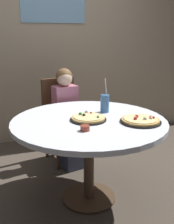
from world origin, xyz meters
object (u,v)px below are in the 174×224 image
(pizza_cheese, at_px, (141,120))
(sauce_bowl, at_px, (85,128))
(pizza_veggie, at_px, (88,118))
(chair_wooden, at_px, (62,115))
(dining_table, at_px, (89,130))
(soda_cup, at_px, (105,103))
(diner_child, at_px, (68,123))

(pizza_cheese, height_order, sauce_bowl, pizza_cheese)
(pizza_veggie, bearing_deg, sauce_bowl, -114.03)
(pizza_veggie, distance_m, sauce_bowl, 0.25)
(chair_wooden, relative_size, pizza_cheese, 2.87)
(pizza_veggie, height_order, sauce_bowl, pizza_veggie)
(chair_wooden, bearing_deg, dining_table, -88.96)
(pizza_cheese, xyz_separation_m, soda_cup, (-0.16, 0.37, 0.06))
(pizza_veggie, relative_size, soda_cup, 0.98)
(chair_wooden, height_order, pizza_veggie, chair_wooden)
(pizza_cheese, distance_m, sauce_bowl, 0.49)
(soda_cup, bearing_deg, pizza_veggie, -141.03)
(dining_table, distance_m, chair_wooden, 0.93)
(dining_table, bearing_deg, soda_cup, 37.82)
(pizza_cheese, bearing_deg, dining_table, 150.54)
(chair_wooden, distance_m, sauce_bowl, 1.20)
(dining_table, distance_m, soda_cup, 0.31)
(soda_cup, xyz_separation_m, sauce_bowl, (-0.32, -0.41, -0.06))
(pizza_cheese, height_order, soda_cup, soda_cup)
(chair_wooden, xyz_separation_m, soda_cup, (0.22, -0.76, 0.30))
(soda_cup, bearing_deg, diner_child, 108.33)
(soda_cup, height_order, sauce_bowl, soda_cup)
(diner_child, distance_m, pizza_cheese, 1.05)
(pizza_cheese, bearing_deg, chair_wooden, 108.76)
(pizza_cheese, bearing_deg, pizza_veggie, 153.44)
(dining_table, xyz_separation_m, sauce_bowl, (-0.12, -0.25, 0.11))
(chair_wooden, bearing_deg, pizza_veggie, -89.77)
(pizza_veggie, bearing_deg, chair_wooden, 90.23)
(diner_child, relative_size, sauce_bowl, 15.46)
(soda_cup, relative_size, sauce_bowl, 4.39)
(soda_cup, distance_m, sauce_bowl, 0.53)
(pizza_cheese, bearing_deg, diner_child, 110.38)
(dining_table, height_order, pizza_cheese, pizza_cheese)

